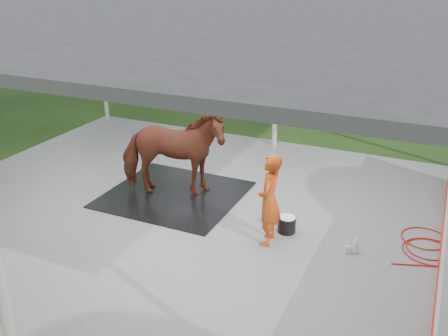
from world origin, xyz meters
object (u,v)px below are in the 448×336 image
at_px(horse, 173,153).
at_px(handler, 269,200).
at_px(dasher_board, 448,244).
at_px(wash_bucket, 287,224).

relative_size(horse, handler, 1.33).
distance_m(dasher_board, horse, 5.59).
xyz_separation_m(horse, handler, (2.55, -1.01, -0.13)).
bearing_deg(wash_bucket, dasher_board, -3.94).
distance_m(horse, wash_bucket, 2.92).
height_order(horse, handler, horse).
bearing_deg(wash_bucket, horse, 169.41).
bearing_deg(horse, wash_bucket, -123.39).
bearing_deg(handler, horse, -118.13).
distance_m(dasher_board, wash_bucket, 2.81).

